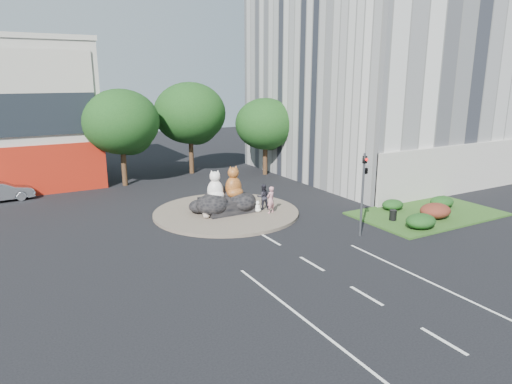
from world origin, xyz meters
TOP-DOWN VIEW (x-y plane):
  - ground at (0.00, 0.00)m, footprint 120.00×120.00m
  - roundabout_island at (0.00, 10.00)m, footprint 10.00×10.00m
  - rock_plinth at (0.00, 10.00)m, footprint 3.20×2.60m
  - grass_verge at (12.00, 3.00)m, footprint 10.00×6.00m
  - tree_left at (-3.93, 22.06)m, footprint 6.46×6.46m
  - tree_mid at (3.07, 24.06)m, footprint 6.84×6.84m
  - tree_right at (9.07, 20.06)m, footprint 5.70×5.70m
  - hedge_near_green at (9.00, 1.00)m, footprint 2.00×1.60m
  - hedge_red at (11.50, 2.00)m, footprint 2.20×1.76m
  - hedge_mid_green at (14.00, 3.50)m, footprint 1.80×1.44m
  - hedge_back_green at (10.50, 4.80)m, footprint 1.60×1.28m
  - traffic_light at (5.10, 2.00)m, footprint 0.44×1.24m
  - street_lamp at (12.82, 8.00)m, footprint 2.34×0.22m
  - cat_white at (-0.82, 9.95)m, footprint 1.56×1.46m
  - cat_tabby at (0.57, 9.98)m, footprint 1.41×1.24m
  - kitten_calico at (-1.85, 9.21)m, footprint 0.71×0.69m
  - kitten_white at (1.80, 8.77)m, footprint 0.61×0.57m
  - pedestrian_pink at (2.44, 8.10)m, footprint 0.78×0.64m
  - pedestrian_dark at (2.44, 9.13)m, footprint 1.01×0.86m
  - parked_car at (-13.55, 21.37)m, footprint 4.76×1.89m
  - litter_bin at (8.71, 3.02)m, footprint 0.60×0.60m

SIDE VIEW (x-z plane):
  - ground at x=0.00m, z-range 0.00..0.00m
  - grass_verge at x=12.00m, z-range 0.00..0.12m
  - roundabout_island at x=0.00m, z-range 0.00..0.20m
  - litter_bin at x=8.71m, z-range 0.12..0.80m
  - hedge_back_green at x=10.50m, z-range 0.12..0.84m
  - hedge_mid_green at x=14.00m, z-range 0.12..0.93m
  - hedge_near_green at x=9.00m, z-range 0.12..1.02m
  - kitten_white at x=1.80m, z-range 0.20..1.01m
  - hedge_red at x=11.50m, z-range 0.12..1.11m
  - kitten_calico at x=-1.85m, z-range 0.20..1.09m
  - rock_plinth at x=0.00m, z-range 0.20..1.10m
  - parked_car at x=-13.55m, z-range 0.00..1.54m
  - pedestrian_dark at x=2.44m, z-range 0.20..2.00m
  - pedestrian_pink at x=2.44m, z-range 0.20..2.05m
  - cat_white at x=-0.82m, z-range 1.10..3.18m
  - cat_tabby at x=0.57m, z-range 1.10..3.33m
  - traffic_light at x=5.10m, z-range 1.12..6.12m
  - street_lamp at x=12.82m, z-range 0.52..8.58m
  - tree_right at x=9.07m, z-range 0.98..8.28m
  - tree_left at x=-3.93m, z-range 1.11..9.38m
  - tree_mid at x=3.07m, z-range 1.18..9.94m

